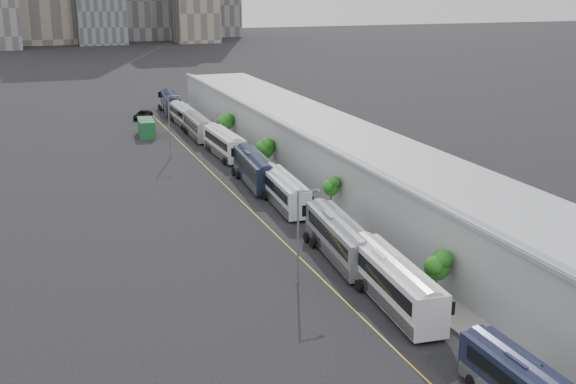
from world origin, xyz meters
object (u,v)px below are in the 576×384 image
street_lamp_near (300,230)px  street_lamp_far (170,122)px  bus_2 (394,287)px  bus_6 (224,146)px  bus_3 (340,242)px  bus_7 (198,128)px  bus_8 (184,117)px  bus_4 (284,194)px  shipping_container (146,128)px  bus_9 (170,105)px  suv (143,115)px  bus_5 (255,172)px

street_lamp_near → street_lamp_far: 49.92m
bus_2 → bus_6: 55.01m
bus_3 → street_lamp_far: 46.52m
bus_7 → bus_8: size_ratio=1.03×
bus_3 → street_lamp_near: (-5.54, -4.03, 3.15)m
bus_3 → street_lamp_far: (-6.88, 45.87, 3.66)m
bus_2 → bus_4: (0.80, 28.25, -0.11)m
bus_3 → shipping_container: 63.56m
bus_7 → street_lamp_far: (-6.97, -12.79, 3.74)m
bus_7 → street_lamp_near: 63.02m
street_lamp_far → bus_2: bearing=-83.3°
bus_9 → suv: bearing=-137.5°
bus_3 → bus_6: (0.68, 43.93, -0.00)m
street_lamp_near → bus_2: bearing=-52.9°
bus_5 → bus_9: 56.26m
bus_7 → street_lamp_near: size_ratio=1.56×
street_lamp_near → bus_3: bearing=36.0°
street_lamp_far → bus_9: bearing=79.1°
bus_6 → bus_9: size_ratio=0.97×
bus_9 → bus_7: bearing=-85.2°
bus_7 → bus_8: (0.11, 11.99, -0.04)m
bus_7 → street_lamp_near: street_lamp_near is taller
bus_6 → bus_8: (-0.48, 26.71, -0.12)m
bus_3 → bus_8: 70.64m
bus_4 → bus_2: bearing=-88.1°
bus_4 → bus_9: (-0.17, 66.69, 0.11)m
bus_2 → bus_5: 38.68m
bus_6 → street_lamp_far: (-7.56, 1.93, 3.66)m
bus_5 → bus_3: bearing=-86.3°
bus_5 → shipping_container: bearing=107.2°
bus_4 → suv: bearing=99.4°
bus_5 → suv: bus_5 is taller
bus_7 → street_lamp_far: 15.04m
street_lamp_far → shipping_container: 17.68m
bus_8 → shipping_container: (-7.99, -7.55, -0.13)m
bus_4 → street_lamp_near: size_ratio=1.57×
bus_3 → shipping_container: bearing=102.3°
bus_3 → bus_9: size_ratio=0.99×
bus_4 → bus_3: bearing=-88.5°
shipping_container → bus_8: bearing=48.1°
bus_9 → bus_5: bearing=-84.6°
shipping_container → suv: bearing=87.9°
bus_8 → street_lamp_far: 26.04m
bus_9 → shipping_container: bus_9 is taller
street_lamp_near → shipping_container: bearing=91.9°
street_lamp_far → suv: (1.01, 33.27, -4.53)m
bus_5 → bus_7: size_ratio=1.07×
bus_7 → shipping_container: size_ratio=1.97×
bus_6 → street_lamp_far: bearing=164.3°
street_lamp_near → street_lamp_far: street_lamp_far is taller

